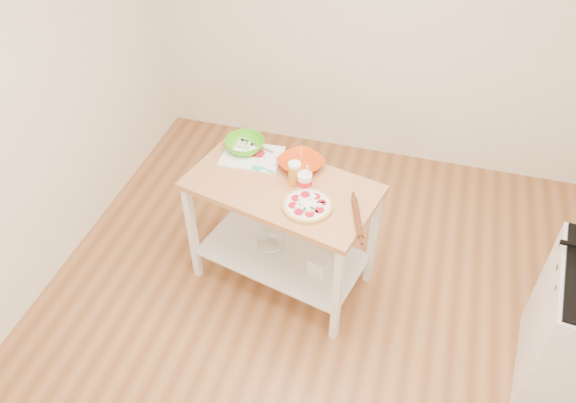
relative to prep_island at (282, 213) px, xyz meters
The scene contains 13 objects.
room_shell 0.93m from the prep_island, 54.76° to the right, with size 4.04×4.54×2.74m.
prep_island is the anchor object (origin of this frame).
pizza 0.38m from the prep_island, 36.94° to the right, with size 0.31×0.31×0.05m.
cutting_board 0.45m from the prep_island, 140.42° to the left, with size 0.41×0.32×0.04m.
spatula 0.33m from the prep_island, 148.00° to the left, with size 0.16×0.05×0.01m.
knife 0.54m from the prep_island, 132.59° to the left, with size 0.27×0.10×0.01m.
orange_bowl 0.36m from the prep_island, 70.36° to the left, with size 0.28×0.28×0.07m, color #D8400A.
green_bowl 0.54m from the prep_island, 140.35° to the left, with size 0.27×0.27×0.09m, color #4AB316.
beer_pint 0.34m from the prep_island, 27.54° to the left, with size 0.08×0.08×0.16m.
yogurt_tub 0.34m from the prep_island, ahead, with size 0.10×0.10×0.21m.
rolling_pin 0.62m from the prep_island, 19.48° to the right, with size 0.04×0.04×0.34m, color #5B2C14.
shelf_glass_bowl 0.37m from the prep_island, 160.90° to the left, with size 0.20×0.20×0.06m, color silver.
shelf_bin 0.45m from the prep_island, 16.72° to the right, with size 0.12×0.12×0.12m, color white.
Camera 1 is at (0.45, -2.13, 3.23)m, focal length 35.00 mm.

